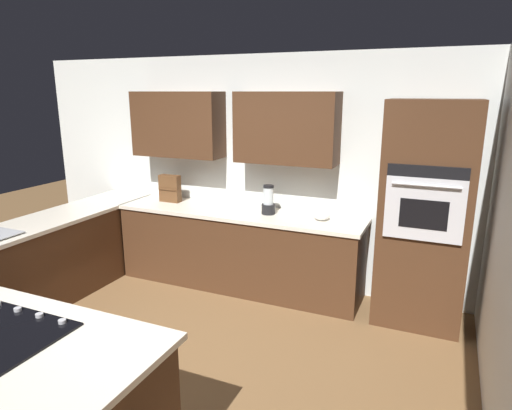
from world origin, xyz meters
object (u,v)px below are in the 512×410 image
wall_oven (425,216)px  blender (268,202)px  spice_rack (170,188)px  mixing_bowl (322,216)px

wall_oven → blender: bearing=-1.6°
wall_oven → spice_rack: 2.90m
spice_rack → mixing_bowl: bearing=178.8°
wall_oven → mixing_bowl: 1.01m
wall_oven → mixing_bowl: size_ratio=12.77×
blender → spice_rack: size_ratio=0.98×
blender → mixing_bowl: bearing=-180.0°
wall_oven → spice_rack: size_ratio=6.54×
wall_oven → blender: 1.60m
mixing_bowl → spice_rack: bearing=-1.2°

